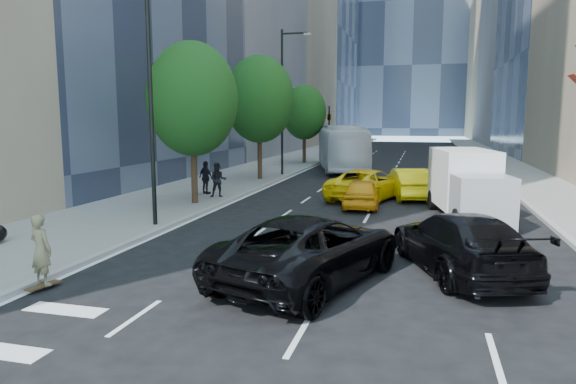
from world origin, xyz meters
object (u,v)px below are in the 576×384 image
(black_sedan_lincoln, at_px, (310,248))
(city_bus, at_px, (341,148))
(black_sedan_mercedes, at_px, (460,243))
(box_truck, at_px, (467,185))
(skateboarder, at_px, (41,255))

(black_sedan_lincoln, height_order, city_bus, city_bus)
(city_bus, bearing_deg, black_sedan_lincoln, -96.80)
(black_sedan_mercedes, bearing_deg, black_sedan_lincoln, 5.39)
(city_bus, bearing_deg, box_truck, -81.08)
(black_sedan_lincoln, relative_size, black_sedan_mercedes, 1.09)
(black_sedan_lincoln, relative_size, city_bus, 0.48)
(skateboarder, xyz_separation_m, black_sedan_mercedes, (9.80, 4.03, -0.05))
(black_sedan_lincoln, bearing_deg, box_truck, -96.84)
(black_sedan_lincoln, distance_m, city_bus, 28.93)
(black_sedan_mercedes, height_order, city_bus, city_bus)
(city_bus, height_order, box_truck, city_bus)
(city_bus, relative_size, box_truck, 2.07)
(black_sedan_mercedes, distance_m, city_bus, 27.95)
(black_sedan_mercedes, height_order, box_truck, box_truck)
(skateboarder, height_order, box_truck, box_truck)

